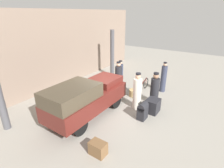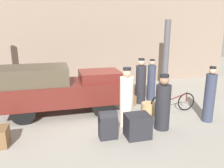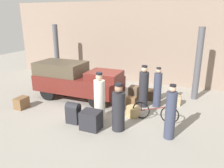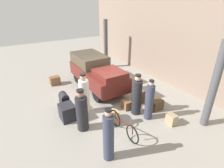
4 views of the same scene
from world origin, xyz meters
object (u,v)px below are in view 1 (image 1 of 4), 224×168
bicycle (142,86)px  porter_lifting_near_truck (163,78)px  truck (86,97)px  trunk_large_brown (98,148)px  trunk_umber_medium (153,106)px  conductor_in_dark_uniform (120,75)px  trunk_wicker_pale (116,91)px  suitcase_tan_flat (107,83)px  trunk_barrel_dark (143,110)px  porter_standing_middle (155,90)px  suitcase_black_upright (120,79)px  porter_with_bicycle (118,78)px  wicker_basket (134,93)px  porter_carrying_trunk (137,92)px  suitcase_small_leather (104,87)px

bicycle → porter_lifting_near_truck: size_ratio=0.97×
truck → trunk_large_brown: size_ratio=7.30×
trunk_umber_medium → trunk_large_brown: trunk_umber_medium is taller
conductor_in_dark_uniform → trunk_wicker_pale: conductor_in_dark_uniform is taller
truck → suitcase_tan_flat: (3.24, 1.21, -0.71)m
suitcase_tan_flat → trunk_barrel_dark: bearing=-121.3°
porter_standing_middle → trunk_wicker_pale: porter_standing_middle is taller
conductor_in_dark_uniform → suitcase_tan_flat: (-0.40, 0.74, -0.56)m
suitcase_black_upright → trunk_large_brown: size_ratio=0.76×
porter_standing_middle → trunk_barrel_dark: size_ratio=2.11×
porter_with_bicycle → truck: bearing=-175.0°
wicker_basket → trunk_umber_medium: trunk_umber_medium is taller
porter_with_bicycle → trunk_barrel_dark: size_ratio=2.28×
bicycle → porter_standing_middle: (-1.00, -1.11, 0.40)m
trunk_large_brown → porter_with_bicycle: bearing=24.7°
porter_carrying_trunk → suitcase_black_upright: (2.48, 2.49, -0.61)m
porter_lifting_near_truck → suitcase_small_leather: size_ratio=2.83×
porter_lifting_near_truck → porter_standing_middle: size_ratio=1.08×
wicker_basket → porter_with_bicycle: size_ratio=0.30×
trunk_umber_medium → truck: bearing=130.4°
suitcase_tan_flat → suitcase_black_upright: 1.18m
suitcase_tan_flat → trunk_wicker_pale: suitcase_tan_flat is taller
wicker_basket → suitcase_tan_flat: bearing=82.9°
wicker_basket → trunk_wicker_pale: (-0.36, 0.94, 0.01)m
suitcase_tan_flat → trunk_umber_medium: 3.74m
porter_standing_middle → conductor_in_dark_uniform: bearing=72.4°
wicker_basket → trunk_umber_medium: bearing=-124.2°
porter_lifting_near_truck → suitcase_black_upright: (-0.10, 2.88, -0.61)m
bicycle → trunk_barrel_dark: (-2.66, -1.26, 0.07)m
porter_lifting_near_truck → trunk_umber_medium: (-2.52, -0.41, -0.50)m
porter_with_bicycle → trunk_large_brown: size_ratio=3.23×
suitcase_black_upright → trunk_wicker_pale: suitcase_black_upright is taller
porter_lifting_near_truck → truck: bearing=157.0°
bicycle → trunk_barrel_dark: trunk_barrel_dark is taller
bicycle → wicker_basket: 0.88m
porter_standing_middle → trunk_wicker_pale: bearing=95.8°
trunk_barrel_dark → porter_lifting_near_truck: bearing=4.5°
conductor_in_dark_uniform → suitcase_small_leather: size_ratio=2.72×
porter_standing_middle → porter_with_bicycle: porter_with_bicycle is taller
suitcase_small_leather → trunk_umber_medium: (-0.53, -3.20, 0.01)m
trunk_barrel_dark → suitcase_tan_flat: size_ratio=1.28×
conductor_in_dark_uniform → suitcase_black_upright: 1.07m
conductor_in_dark_uniform → suitcase_black_upright: (0.76, 0.50, -0.57)m
porter_standing_middle → porter_with_bicycle: size_ratio=0.92×
wicker_basket → porter_carrying_trunk: size_ratio=0.30×
bicycle → porter_with_bicycle: size_ratio=0.96×
suitcase_small_leather → trunk_wicker_pale: (0.13, -0.77, -0.12)m
porter_carrying_trunk → porter_standing_middle: 1.06m
suitcase_small_leather → trunk_umber_medium: 3.25m
conductor_in_dark_uniform → suitcase_tan_flat: size_ratio=2.79×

